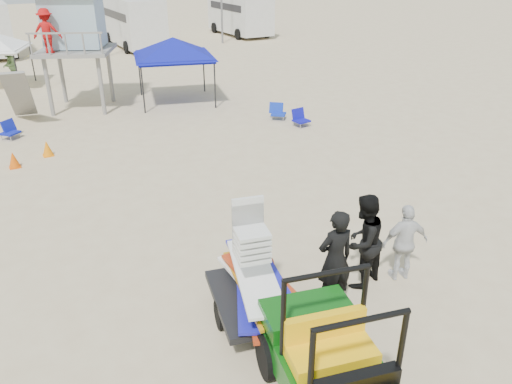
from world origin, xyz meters
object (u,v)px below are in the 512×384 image
canopy_blue (173,41)px  surf_trailer (252,281)px  utility_cart (337,365)px  man_left (335,259)px  lifeguard_tower (70,26)px

canopy_blue → surf_trailer: bearing=-106.1°
surf_trailer → canopy_blue: size_ratio=0.68×
utility_cart → man_left: 2.54m
utility_cart → man_left: size_ratio=1.52×
lifeguard_tower → canopy_blue: bearing=-14.7°
utility_cart → lifeguard_tower: size_ratio=0.67×
lifeguard_tower → canopy_blue: (3.86, -1.01, -0.71)m
canopy_blue → lifeguard_tower: bearing=165.3°
man_left → lifeguard_tower: bearing=-80.6°
utility_cart → canopy_blue: (4.14, 16.70, 1.62)m
lifeguard_tower → man_left: bearing=-85.5°
man_left → canopy_blue: size_ratio=0.51×
surf_trailer → man_left: 1.55m
surf_trailer → man_left: size_ratio=1.32×
utility_cart → man_left: (1.52, 2.04, 0.00)m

